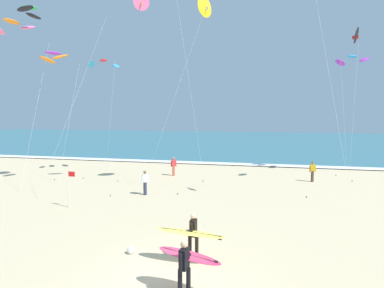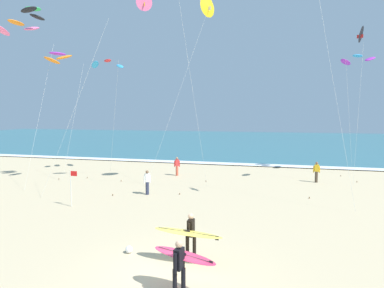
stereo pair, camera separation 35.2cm
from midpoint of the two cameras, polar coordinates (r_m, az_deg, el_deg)
The scene contains 18 objects.
ground_plane at distance 11.40m, azimuth -2.98°, elevation -22.09°, with size 160.00×160.00×0.00m, color #D1BA8E.
ocean_water at distance 63.18m, azimuth 11.56°, elevation 0.52°, with size 160.00×60.00×0.08m, color #336B7A.
shoreline_foam at distance 33.73m, azimuth 9.05°, elevation -3.52°, with size 160.00×1.60×0.01m, color white.
surfer_lead at distance 9.89m, azimuth -0.74°, elevation -19.82°, with size 2.04×1.09×1.71m.
surfer_trailing at distance 11.88m, azimuth 0.40°, elevation -15.37°, with size 2.51×0.97×1.71m.
kite_arc_cobalt_near at distance 31.77m, azimuth 27.37°, elevation 13.10°, with size 2.93×2.92×10.23m.
kite_arc_violet_mid at distance 26.77m, azimuth -22.14°, elevation 13.92°, with size 2.96×3.04×9.78m.
kite_arc_amber_far at distance 24.93m, azimuth -28.09°, elevation 17.62°, with size 2.92×4.86×11.20m.
kite_delta_rose_high at distance 24.37m, azimuth -7.92°, elevation 23.21°, with size 4.38×3.18×13.40m.
kite_delta_golden_low at distance 23.77m, azimuth 3.27°, elevation 22.87°, with size 1.82×3.06×13.17m.
kite_arc_emerald_close at distance 22.64m, azimuth -25.67°, elevation 20.11°, with size 4.87×2.83×11.52m.
kite_delta_charcoal_outer at distance 26.49m, azimuth 27.80°, elevation 16.56°, with size 1.02×2.21×11.30m.
kite_arc_scarlet_extra at distance 29.65m, azimuth -14.25°, elevation 13.46°, with size 4.08×4.48×9.90m.
bystander_yellow_top at distance 26.70m, azimuth 21.39°, elevation -4.59°, with size 0.50×0.22×1.59m.
bystander_white_top at distance 21.37m, azimuth -7.41°, elevation -6.68°, with size 0.36×0.39×1.59m.
bystander_red_top at distance 27.59m, azimuth -2.29°, elevation -3.90°, with size 0.44×0.32×1.59m.
lifeguard_flag at distance 19.59m, azimuth -19.92°, elevation -6.71°, with size 0.45×0.05×2.10m.
beach_ball at distance 13.07m, azimuth -10.20°, elevation -17.77°, with size 0.28×0.28×0.28m, color white.
Camera 2 is at (3.21, -9.61, 5.25)m, focal length 30.35 mm.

